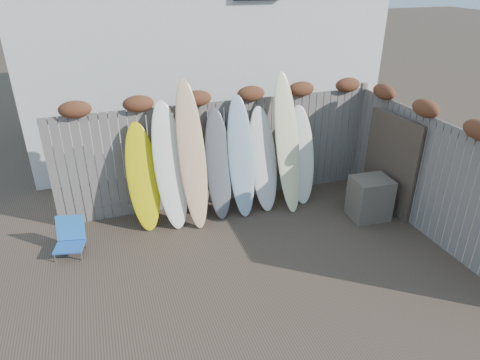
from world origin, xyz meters
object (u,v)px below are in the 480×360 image
object	(u,v)px
beach_chair	(70,237)
surfboard_0	(143,177)
wooden_crate	(370,198)
lattice_panel	(390,165)

from	to	relation	value
beach_chair	surfboard_0	size ratio (longest dim) A/B	0.31
wooden_crate	surfboard_0	bearing A→B (deg)	164.37
beach_chair	lattice_panel	size ratio (longest dim) A/B	0.32
beach_chair	surfboard_0	world-z (taller)	surfboard_0
wooden_crate	beach_chair	bearing A→B (deg)	173.26
beach_chair	wooden_crate	bearing A→B (deg)	-6.74
wooden_crate	lattice_panel	world-z (taller)	lattice_panel
surfboard_0	lattice_panel	bearing A→B (deg)	-13.39
beach_chair	lattice_panel	world-z (taller)	lattice_panel
beach_chair	surfboard_0	xyz separation A→B (m)	(1.27, 0.48, 0.65)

